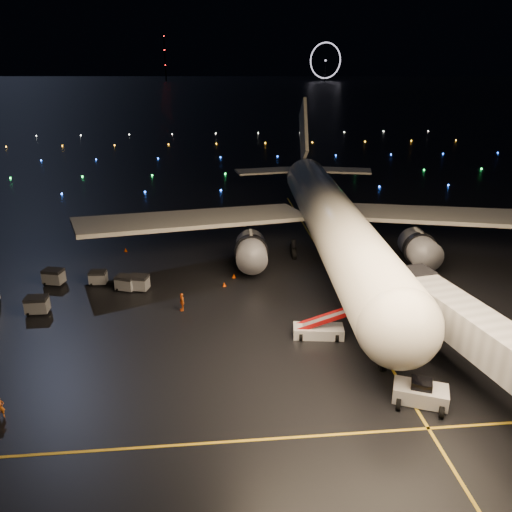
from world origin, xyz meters
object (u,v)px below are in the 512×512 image
at_px(airliner, 329,185).
at_px(baggage_cart_1, 126,283).
at_px(belt_loader, 319,321).
at_px(baggage_cart_3, 98,278).
at_px(pushback_tug, 421,391).
at_px(baggage_cart_0, 139,283).
at_px(baggage_cart_4, 37,305).
at_px(crew_a, 0,407).
at_px(baggage_cart_2, 54,277).
at_px(crew_c, 182,302).

relative_size(airliner, baggage_cart_1, 31.46).
distance_m(belt_loader, baggage_cart_3, 27.06).
bearing_deg(pushback_tug, baggage_cart_3, 162.28).
xyz_separation_m(belt_loader, baggage_cart_3, (-23.03, 14.18, -0.85)).
distance_m(airliner, baggage_cart_1, 28.58).
xyz_separation_m(belt_loader, baggage_cart_0, (-18.11, 12.02, -0.76)).
bearing_deg(baggage_cart_0, pushback_tug, -27.38).
distance_m(belt_loader, baggage_cart_4, 28.77).
xyz_separation_m(crew_a, baggage_cart_3, (2.40, 23.37, -0.04)).
bearing_deg(belt_loader, baggage_cart_3, 156.28).
bearing_deg(baggage_cart_4, belt_loader, -15.53).
bearing_deg(pushback_tug, crew_a, -159.32).
bearing_deg(baggage_cart_0, baggage_cart_2, -178.70).
distance_m(pushback_tug, baggage_cart_3, 37.74).
bearing_deg(baggage_cart_2, baggage_cart_4, -72.08).
height_order(crew_a, baggage_cart_1, baggage_cart_1).
relative_size(belt_loader, baggage_cart_0, 3.21).
relative_size(pushback_tug, belt_loader, 0.58).
xyz_separation_m(crew_c, baggage_cart_0, (-5.08, 5.45, -0.07)).
bearing_deg(pushback_tug, baggage_cart_1, 161.08).
height_order(crew_a, baggage_cart_2, baggage_cart_2).
xyz_separation_m(baggage_cart_2, baggage_cart_4, (0.34, -7.32, -0.01)).
distance_m(crew_c, baggage_cart_1, 8.61).
bearing_deg(baggage_cart_4, baggage_cart_1, 29.61).
distance_m(baggage_cart_0, baggage_cart_1, 1.47).
bearing_deg(baggage_cart_1, baggage_cart_2, -173.88).
xyz_separation_m(airliner, baggage_cart_3, (-28.80, -8.18, -8.46)).
relative_size(baggage_cart_1, baggage_cart_4, 0.95).
relative_size(pushback_tug, crew_c, 2.05).
relative_size(pushback_tug, crew_a, 2.33).
relative_size(airliner, baggage_cart_3, 34.17).
relative_size(baggage_cart_2, baggage_cart_3, 1.15).
bearing_deg(baggage_cart_2, crew_c, -12.85).
xyz_separation_m(pushback_tug, baggage_cart_3, (-28.68, 24.53, -0.14)).
xyz_separation_m(baggage_cart_0, baggage_cart_1, (-1.47, 0.13, -0.03)).
xyz_separation_m(pushback_tug, crew_c, (-18.67, 16.92, 0.02)).
relative_size(belt_loader, baggage_cart_2, 3.12).
distance_m(baggage_cart_0, baggage_cart_4, 10.78).
bearing_deg(baggage_cart_1, belt_loader, -9.57).
xyz_separation_m(airliner, pushback_tug, (-0.12, -32.71, -8.33)).
bearing_deg(baggage_cart_0, crew_a, -93.14).
distance_m(belt_loader, crew_c, 14.60).
height_order(pushback_tug, baggage_cart_2, pushback_tug).
bearing_deg(belt_loader, baggage_cart_0, 154.32).
bearing_deg(baggage_cart_3, belt_loader, -28.38).
relative_size(crew_c, baggage_cart_3, 1.02).
distance_m(airliner, crew_c, 25.91).
bearing_deg(crew_a, pushback_tug, -26.00).
bearing_deg(baggage_cart_1, crew_a, -83.08).
relative_size(pushback_tug, baggage_cart_4, 1.83).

